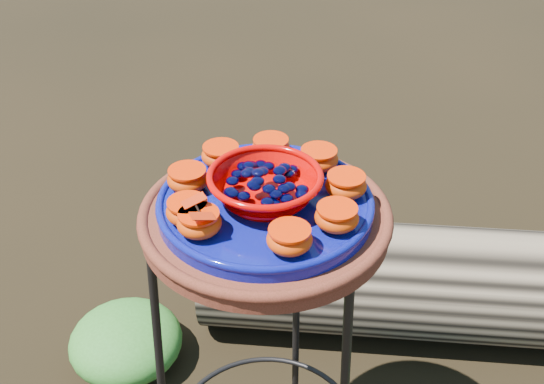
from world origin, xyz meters
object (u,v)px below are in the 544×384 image
(terracotta_saucer, at_px, (265,219))
(cobalt_plate, at_px, (265,206))
(red_bowl, at_px, (265,187))
(driftwood_log, at_px, (513,288))
(plant_stand, at_px, (266,367))

(terracotta_saucer, relative_size, cobalt_plate, 1.17)
(cobalt_plate, relative_size, red_bowl, 2.00)
(red_bowl, bearing_deg, driftwood_log, 52.32)
(terracotta_saucer, bearing_deg, cobalt_plate, 0.00)
(plant_stand, height_order, terracotta_saucer, terracotta_saucer)
(terracotta_saucer, distance_m, driftwood_log, 0.97)
(cobalt_plate, height_order, driftwood_log, cobalt_plate)
(plant_stand, relative_size, terracotta_saucer, 1.68)
(red_bowl, bearing_deg, plant_stand, 0.00)
(cobalt_plate, xyz_separation_m, driftwood_log, (0.48, 0.63, -0.59))
(driftwood_log, bearing_deg, plant_stand, -127.68)
(driftwood_log, bearing_deg, terracotta_saucer, -127.68)
(terracotta_saucer, xyz_separation_m, red_bowl, (0.00, 0.00, 0.07))
(terracotta_saucer, bearing_deg, plant_stand, 0.00)
(plant_stand, height_order, red_bowl, red_bowl)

